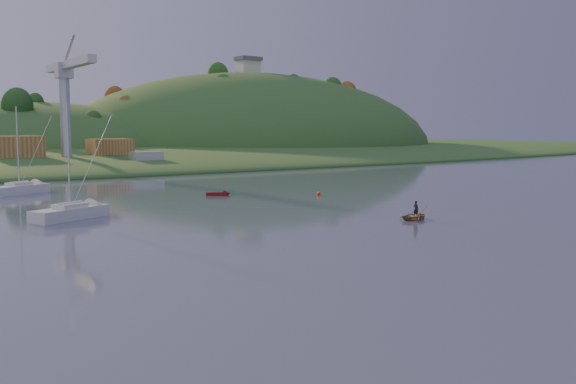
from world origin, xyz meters
TOP-DOWN VIEW (x-y plane):
  - shore_slope at (0.00, 165.00)m, footprint 640.00×150.00m
  - hill_center at (10.00, 210.00)m, footprint 140.00×120.00m
  - hill_right at (95.00, 195.00)m, footprint 150.00×130.00m
  - hilltop_house at (95.00, 195.00)m, footprint 9.00×7.00m
  - wharf at (5.00, 122.00)m, footprint 42.00×16.00m
  - shed_west at (-8.00, 123.00)m, footprint 11.00×8.00m
  - shed_east at (13.00, 124.00)m, footprint 9.00×7.00m
  - dock_crane at (2.00, 118.39)m, footprint 3.20×28.00m
  - sailboat_near at (-18.84, 71.46)m, footprint 8.57×6.23m
  - sailboat_far at (-20.70, 43.19)m, footprint 8.34×5.66m
  - canoe at (6.21, 23.53)m, footprint 3.48×2.71m
  - paddler at (6.21, 23.53)m, footprint 0.45×0.61m
  - red_tender at (2.14, 53.97)m, footprint 3.36×2.47m
  - work_vessel at (15.00, 108.00)m, footprint 15.53×6.49m
  - buoy_1 at (12.48, 46.48)m, footprint 0.50×0.50m
  - buoy_2 at (-22.35, 44.03)m, footprint 0.50×0.50m
  - buoy_3 at (-17.44, 51.63)m, footprint 0.50×0.50m

SIDE VIEW (x-z plane):
  - shore_slope at x=0.00m, z-range -3.50..3.50m
  - hill_center at x=10.00m, z-range -18.00..18.00m
  - hill_right at x=95.00m, z-range -30.00..30.00m
  - red_tender at x=2.14m, z-range -0.32..0.78m
  - buoy_1 at x=12.48m, z-range 0.00..0.50m
  - buoy_2 at x=-22.35m, z-range 0.00..0.50m
  - buoy_3 at x=-17.44m, z-range 0.00..0.50m
  - canoe at x=6.21m, z-range 0.00..0.66m
  - sailboat_far at x=-20.70m, z-range -4.88..6.33m
  - sailboat_near at x=-18.84m, z-range -5.07..6.57m
  - paddler at x=6.21m, z-range 0.00..1.56m
  - wharf at x=5.00m, z-range 0.00..2.40m
  - work_vessel at x=15.00m, z-range -0.56..3.34m
  - shed_east at x=13.00m, z-range 2.40..6.40m
  - shed_west at x=-8.00m, z-range 2.40..7.20m
  - dock_crane at x=2.00m, z-range 7.02..27.32m
  - hilltop_house at x=95.00m, z-range 30.18..36.63m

